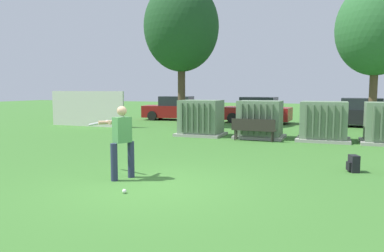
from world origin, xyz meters
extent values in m
plane|color=#3D752D|center=(0.00, 0.00, 0.00)|extent=(96.00, 96.00, 0.00)
cube|color=beige|center=(-9.50, 10.50, 1.00)|extent=(4.80, 0.12, 2.00)
cube|color=#9E9B93|center=(-2.01, 8.87, 0.06)|extent=(2.10, 1.70, 0.12)
cube|color=slate|center=(-2.01, 8.87, 0.87)|extent=(1.80, 1.40, 1.50)
cube|color=#5B7056|center=(-2.65, 8.11, 0.87)|extent=(0.06, 0.12, 1.27)
cube|color=#5B7056|center=(-2.40, 8.11, 0.87)|extent=(0.06, 0.12, 1.27)
cube|color=#5B7056|center=(-2.14, 8.11, 0.87)|extent=(0.06, 0.12, 1.27)
cube|color=#5B7056|center=(-1.89, 8.11, 0.87)|extent=(0.06, 0.12, 1.27)
cube|color=#5B7056|center=(-1.63, 8.11, 0.87)|extent=(0.06, 0.12, 1.27)
cube|color=#5B7056|center=(-1.38, 8.11, 0.87)|extent=(0.06, 0.12, 1.27)
cube|color=#9E9B93|center=(0.66, 9.02, 0.06)|extent=(2.10, 1.70, 0.12)
cube|color=slate|center=(0.66, 9.02, 0.87)|extent=(1.80, 1.40, 1.50)
cube|color=#5B7056|center=(0.02, 8.26, 0.87)|extent=(0.06, 0.12, 1.27)
cube|color=#5B7056|center=(0.28, 8.26, 0.87)|extent=(0.06, 0.12, 1.27)
cube|color=#5B7056|center=(0.53, 8.26, 0.87)|extent=(0.06, 0.12, 1.27)
cube|color=#5B7056|center=(0.79, 8.26, 0.87)|extent=(0.06, 0.12, 1.27)
cube|color=#5B7056|center=(1.04, 8.26, 0.87)|extent=(0.06, 0.12, 1.27)
cube|color=#5B7056|center=(1.30, 8.26, 0.87)|extent=(0.06, 0.12, 1.27)
cube|color=#9E9B93|center=(3.28, 9.03, 0.06)|extent=(2.10, 1.70, 0.12)
cube|color=slate|center=(3.28, 9.03, 0.87)|extent=(1.80, 1.40, 1.50)
cube|color=#5B7056|center=(2.65, 8.27, 0.87)|extent=(0.06, 0.12, 1.27)
cube|color=#5B7056|center=(2.90, 8.27, 0.87)|extent=(0.06, 0.12, 1.27)
cube|color=#5B7056|center=(3.16, 8.27, 0.87)|extent=(0.06, 0.12, 1.27)
cube|color=#5B7056|center=(3.41, 8.27, 0.87)|extent=(0.06, 0.12, 1.27)
cube|color=#5B7056|center=(3.67, 8.27, 0.87)|extent=(0.06, 0.12, 1.27)
cube|color=#5B7056|center=(3.92, 8.27, 0.87)|extent=(0.06, 0.12, 1.27)
cube|color=#5B7056|center=(5.07, 8.24, 0.87)|extent=(0.06, 0.12, 1.27)
cube|color=#5B7056|center=(5.33, 8.24, 0.87)|extent=(0.06, 0.12, 1.27)
cube|color=#2D2823|center=(0.61, 8.00, 0.45)|extent=(1.81, 0.43, 0.05)
cube|color=#2D2823|center=(0.61, 7.82, 0.70)|extent=(1.80, 0.07, 0.44)
cylinder|color=#2D2823|center=(-0.15, 8.15, 0.21)|extent=(0.06, 0.06, 0.42)
cylinder|color=#2D2823|center=(1.38, 8.13, 0.21)|extent=(0.06, 0.06, 0.42)
cylinder|color=#2D2823|center=(-0.15, 7.87, 0.21)|extent=(0.06, 0.06, 0.42)
cylinder|color=#2D2823|center=(1.38, 7.85, 0.21)|extent=(0.06, 0.06, 0.42)
cylinder|color=#282D4C|center=(-1.04, 0.18, 0.44)|extent=(0.16, 0.16, 0.88)
cylinder|color=#282D4C|center=(-0.84, 0.62, 0.44)|extent=(0.16, 0.16, 0.88)
cube|color=#4C8C4C|center=(-0.94, 0.40, 1.18)|extent=(0.38, 0.46, 0.60)
sphere|color=tan|center=(-0.94, 0.40, 1.62)|extent=(0.23, 0.23, 0.23)
cylinder|color=tan|center=(-1.32, 0.47, 1.34)|extent=(0.43, 0.46, 0.09)
cylinder|color=tan|center=(-1.25, 0.63, 1.34)|extent=(0.13, 0.55, 0.09)
cylinder|color=#B2B2B7|center=(-1.91, 0.82, 1.27)|extent=(0.80, 0.40, 0.21)
sphere|color=#B2B2B7|center=(-1.52, 0.65, 1.34)|extent=(0.08, 0.08, 0.08)
sphere|color=white|center=(-0.26, -0.65, 0.04)|extent=(0.09, 0.09, 0.09)
cube|color=black|center=(4.22, 3.20, 0.22)|extent=(0.29, 0.37, 0.44)
cube|color=black|center=(4.10, 3.15, 0.15)|extent=(0.13, 0.23, 0.22)
cylinder|color=#4C3828|center=(-4.72, 13.03, 1.75)|extent=(0.43, 0.43, 3.50)
ellipsoid|color=#1E4723|center=(-4.72, 13.03, 5.68)|extent=(4.31, 4.31, 5.12)
cylinder|color=brown|center=(5.43, 13.50, 1.56)|extent=(0.39, 0.39, 3.13)
ellipsoid|color=#2D6633|center=(5.43, 13.50, 5.07)|extent=(3.85, 3.85, 4.57)
cube|color=maroon|center=(-6.61, 16.25, 0.58)|extent=(4.36, 2.16, 0.80)
cube|color=#262B33|center=(-6.46, 16.27, 1.30)|extent=(2.26, 1.79, 0.64)
cylinder|color=black|center=(-7.81, 15.26, 0.32)|extent=(0.66, 0.29, 0.64)
cylinder|color=black|center=(-8.00, 16.95, 0.32)|extent=(0.66, 0.29, 0.64)
cylinder|color=black|center=(-5.22, 15.55, 0.32)|extent=(0.66, 0.29, 0.64)
cylinder|color=black|center=(-5.41, 17.24, 0.32)|extent=(0.66, 0.29, 0.64)
cube|color=maroon|center=(-0.93, 16.16, 0.58)|extent=(4.29, 1.95, 0.80)
cube|color=#262B33|center=(-0.78, 16.15, 1.30)|extent=(2.19, 1.68, 0.64)
cylinder|color=black|center=(-2.28, 15.39, 0.32)|extent=(0.65, 0.26, 0.64)
cylinder|color=black|center=(-2.18, 17.08, 0.32)|extent=(0.65, 0.26, 0.64)
cylinder|color=black|center=(0.32, 15.23, 0.32)|extent=(0.65, 0.26, 0.64)
cylinder|color=black|center=(0.42, 16.93, 0.32)|extent=(0.65, 0.26, 0.64)
cube|color=black|center=(4.93, 15.78, 0.58)|extent=(4.31, 1.99, 0.80)
cube|color=#262B33|center=(5.08, 15.77, 1.30)|extent=(2.20, 1.70, 0.64)
cylinder|color=black|center=(3.57, 15.03, 0.32)|extent=(0.65, 0.26, 0.64)
cylinder|color=black|center=(3.69, 16.72, 0.32)|extent=(0.65, 0.26, 0.64)
cylinder|color=black|center=(6.29, 16.54, 0.32)|extent=(0.65, 0.26, 0.64)
camera|label=1|loc=(3.74, -7.13, 2.15)|focal=34.92mm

